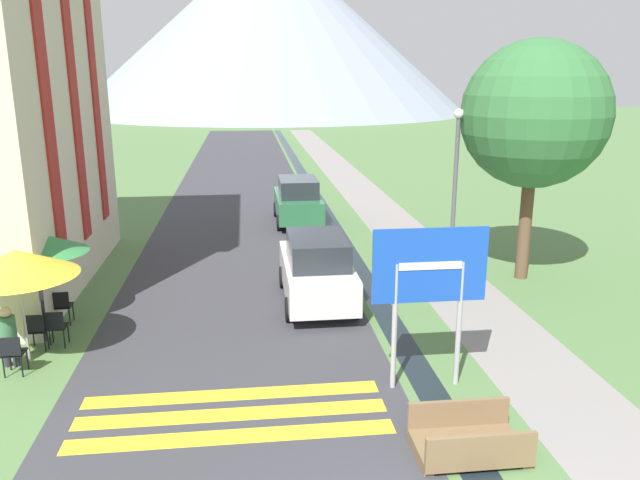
{
  "coord_description": "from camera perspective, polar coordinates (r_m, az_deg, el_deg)",
  "views": [
    {
      "loc": [
        -2.13,
        -5.92,
        5.8
      ],
      "look_at": [
        -0.23,
        10.0,
        1.5
      ],
      "focal_mm": 35.0,
      "sensor_mm": 36.0,
      "label": 1
    }
  ],
  "objects": [
    {
      "name": "ground_plane",
      "position": [
        26.65,
        -2.05,
        2.44
      ],
      "size": [
        160.0,
        160.0,
        0.0
      ],
      "primitive_type": "plane",
      "color": "#517542"
    },
    {
      "name": "road",
      "position": [
        36.39,
        -7.33,
        5.74
      ],
      "size": [
        6.4,
        60.0,
        0.01
      ],
      "color": "#38383D",
      "rests_on": "ground_plane"
    },
    {
      "name": "footpath",
      "position": [
        36.83,
        2.25,
        5.96
      ],
      "size": [
        2.2,
        60.0,
        0.01
      ],
      "color": "gray",
      "rests_on": "ground_plane"
    },
    {
      "name": "drainage_channel",
      "position": [
        36.54,
        -1.49,
        5.89
      ],
      "size": [
        0.6,
        60.0,
        0.0
      ],
      "color": "black",
      "rests_on": "ground_plane"
    },
    {
      "name": "crosswalk_marking",
      "position": [
        11.46,
        -7.99,
        -15.51
      ],
      "size": [
        5.44,
        1.84,
        0.01
      ],
      "color": "yellow",
      "rests_on": "ground_plane"
    },
    {
      "name": "mountain_distant",
      "position": [
        98.79,
        -4.61,
        19.03
      ],
      "size": [
        58.81,
        58.81,
        25.55
      ],
      "color": "gray",
      "rests_on": "ground_plane"
    },
    {
      "name": "road_sign",
      "position": [
        11.6,
        9.96,
        -3.65
      ],
      "size": [
        2.14,
        0.11,
        3.12
      ],
      "color": "#9E9EA3",
      "rests_on": "ground_plane"
    },
    {
      "name": "footbridge",
      "position": [
        10.52,
        13.42,
        -17.45
      ],
      "size": [
        1.7,
        1.1,
        0.65
      ],
      "color": "brown",
      "rests_on": "ground_plane"
    },
    {
      "name": "parked_car_near",
      "position": [
        16.09,
        -0.3,
        -2.68
      ],
      "size": [
        1.79,
        4.01,
        1.82
      ],
      "color": "silver",
      "rests_on": "ground_plane"
    },
    {
      "name": "parked_car_far",
      "position": [
        24.76,
        -2.03,
        3.62
      ],
      "size": [
        1.81,
        3.92,
        1.82
      ],
      "color": "#28663D",
      "rests_on": "ground_plane"
    },
    {
      "name": "cafe_chair_near_right",
      "position": [
        14.79,
        -23.01,
        -7.19
      ],
      "size": [
        0.4,
        0.4,
        0.85
      ],
      "rotation": [
        0.0,
        0.0,
        0.09
      ],
      "color": "black",
      "rests_on": "ground_plane"
    },
    {
      "name": "cafe_chair_middle",
      "position": [
        16.02,
        -22.54,
        -5.46
      ],
      "size": [
        0.4,
        0.4,
        0.85
      ],
      "rotation": [
        0.0,
        0.0,
        -0.29
      ],
      "color": "black",
      "rests_on": "ground_plane"
    },
    {
      "name": "cafe_chair_near_left",
      "position": [
        14.79,
        -24.51,
        -7.36
      ],
      "size": [
        0.4,
        0.4,
        0.85
      ],
      "rotation": [
        0.0,
        0.0,
        -0.47
      ],
      "color": "black",
      "rests_on": "ground_plane"
    },
    {
      "name": "cafe_chair_nearest",
      "position": [
        13.82,
        -26.3,
        -9.13
      ],
      "size": [
        0.4,
        0.4,
        0.85
      ],
      "rotation": [
        0.0,
        0.0,
        0.23
      ],
      "color": "black",
      "rests_on": "ground_plane"
    },
    {
      "name": "cafe_umbrella_front_yellow",
      "position": [
        13.82,
        -25.98,
        -1.92
      ],
      "size": [
        2.37,
        2.37,
        2.41
      ],
      "color": "#B7B2A8",
      "rests_on": "ground_plane"
    },
    {
      "name": "cafe_umbrella_middle_green",
      "position": [
        15.8,
        -23.91,
        -0.3
      ],
      "size": [
        1.98,
        1.98,
        2.2
      ],
      "color": "#B7B2A8",
      "rests_on": "ground_plane"
    },
    {
      "name": "person_seated_far",
      "position": [
        14.2,
        -26.6,
        -7.66
      ],
      "size": [
        0.32,
        0.32,
        1.29
      ],
      "color": "#282833",
      "rests_on": "ground_plane"
    },
    {
      "name": "person_standing_terrace",
      "position": [
        15.14,
        -24.56,
        -4.69
      ],
      "size": [
        0.32,
        0.32,
        1.8
      ],
      "color": "#282833",
      "rests_on": "ground_plane"
    },
    {
      "name": "person_seated_near",
      "position": [
        17.04,
        -22.88,
        -3.72
      ],
      "size": [
        0.32,
        0.32,
        1.22
      ],
      "color": "#282833",
      "rests_on": "ground_plane"
    },
    {
      "name": "streetlamp",
      "position": [
        17.96,
        12.26,
        5.41
      ],
      "size": [
        0.28,
        0.28,
        4.87
      ],
      "color": "#515156",
      "rests_on": "ground_plane"
    },
    {
      "name": "tree_by_path",
      "position": [
        18.37,
        19.04,
        10.76
      ],
      "size": [
        4.05,
        4.05,
        6.73
      ],
      "color": "brown",
      "rests_on": "ground_plane"
    }
  ]
}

